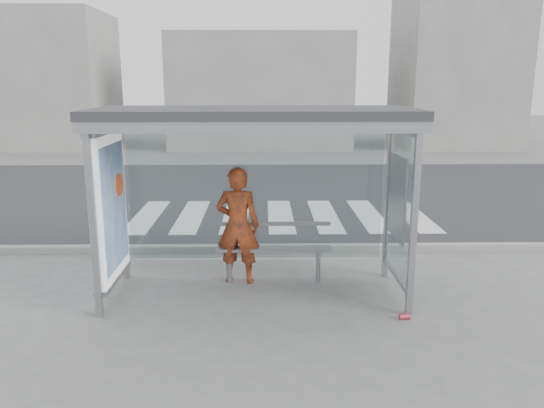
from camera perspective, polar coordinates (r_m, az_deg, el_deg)
The scene contains 11 objects.
ground at distance 7.67m, azimuth -1.77°, elevation -9.68°, with size 80.00×80.00×0.00m, color #626260.
road at distance 14.38m, azimuth -1.41°, elevation 1.19°, with size 30.00×10.00×0.01m, color #2D2D30.
curb at distance 9.48m, azimuth -1.62°, elevation -4.78°, with size 30.00×0.18×0.12m, color gray.
crosswalk at distance 11.95m, azimuth 0.90°, elevation -1.28°, with size 6.55×3.00×0.00m.
bus_shelter at distance 7.22m, azimuth -4.84°, elevation 5.20°, with size 4.25×1.65×2.62m.
building_left at distance 27.03m, azimuth -23.50°, elevation 12.10°, with size 6.00×5.00×6.00m, color gray.
building_center at distance 25.08m, azimuth -1.27°, elevation 12.01°, with size 8.00×5.00×5.00m, color gray.
building_right at distance 26.61m, azimuth 19.08°, elevation 13.54°, with size 5.00×5.00×7.00m, color gray.
person at distance 7.87m, azimuth -3.69°, elevation -2.31°, with size 0.64×0.42×1.76m, color #D94714.
bench at distance 7.96m, azimuth 0.20°, elevation -4.76°, with size 1.72×0.32×0.89m.
soda_can at distance 7.11m, azimuth 14.07°, elevation -11.67°, with size 0.07×0.07×0.14m, color #E1425A.
Camera 1 is at (0.11, -7.07, 2.97)m, focal length 35.00 mm.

